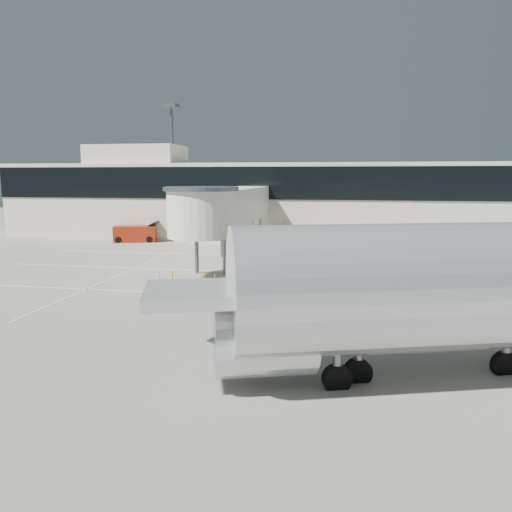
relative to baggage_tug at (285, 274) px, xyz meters
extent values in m
plane|color=#AEA99B|center=(-1.41, -6.20, -0.51)|extent=(140.00, 140.00, 0.00)
cube|color=silver|center=(-1.41, -4.20, -0.50)|extent=(40.00, 0.15, 0.02)
cube|color=silver|center=(-1.41, 2.80, -0.50)|extent=(40.00, 0.15, 0.02)
cube|color=silver|center=(-1.41, 9.80, -0.50)|extent=(40.00, 0.15, 0.02)
cube|color=silver|center=(4.59, 3.80, -0.50)|extent=(0.15, 30.00, 0.02)
cube|color=silver|center=(-11.41, 3.80, -0.50)|extent=(0.15, 30.00, 0.02)
cube|color=beige|center=(-1.41, 23.80, 3.49)|extent=(64.00, 12.00, 8.00)
cube|color=black|center=(-1.41, 17.75, 5.49)|extent=(64.00, 0.12, 3.20)
cube|color=beige|center=(-19.41, 21.80, 8.49)|extent=(10.00, 6.00, 2.00)
cylinder|color=slate|center=(-17.41, 27.80, 6.99)|extent=(0.36, 0.36, 15.00)
cube|color=slate|center=(-17.41, 27.80, 14.49)|extent=(1.60, 1.60, 0.40)
cube|color=white|center=(-5.41, 8.80, 3.79)|extent=(3.00, 18.00, 2.80)
cylinder|color=white|center=(-5.41, -0.20, 3.79)|extent=(4.40, 4.40, 3.00)
cylinder|color=slate|center=(-5.41, -0.20, 5.39)|extent=(4.80, 4.80, 0.25)
cylinder|color=slate|center=(-6.41, 1.80, 0.94)|extent=(0.28, 0.28, 2.90)
cylinder|color=slate|center=(-4.41, 1.80, 0.94)|extent=(0.28, 0.28, 2.90)
cylinder|color=slate|center=(-6.41, 8.80, 0.94)|extent=(0.28, 0.28, 2.90)
cylinder|color=slate|center=(-4.41, 8.80, 0.94)|extent=(0.28, 0.28, 2.90)
cylinder|color=slate|center=(-6.41, 15.80, 0.94)|extent=(0.28, 0.28, 2.90)
cylinder|color=slate|center=(-4.41, 15.80, 0.94)|extent=(0.28, 0.28, 2.90)
cube|color=slate|center=(-2.81, -1.20, -0.26)|extent=(1.40, 2.60, 0.50)
cube|color=slate|center=(-2.81, -0.60, 1.09)|extent=(1.20, 2.60, 2.06)
cube|color=slate|center=(-2.81, 0.80, 2.34)|extent=(1.40, 1.20, 0.12)
cube|color=maroon|center=(-0.06, 0.01, -0.03)|extent=(2.23, 1.33, 0.52)
cube|color=silver|center=(0.72, -0.12, 0.32)|extent=(0.76, 1.05, 0.31)
cube|color=black|center=(-0.66, 0.11, 0.50)|extent=(0.24, 0.88, 0.79)
cylinder|color=black|center=(-0.84, -0.44, -0.23)|extent=(0.59, 0.31, 0.56)
cylinder|color=black|center=(-0.66, 0.68, -0.23)|extent=(0.59, 0.31, 0.56)
cylinder|color=black|center=(0.54, -0.66, -0.23)|extent=(0.59, 0.31, 0.56)
cylinder|color=black|center=(0.72, 0.46, -0.23)|extent=(0.59, 0.31, 0.56)
cube|color=black|center=(4.81, 0.65, 0.09)|extent=(3.52, 2.19, 0.13)
cube|color=black|center=(4.81, 0.65, -0.10)|extent=(3.16, 1.89, 0.27)
cube|color=black|center=(2.82, 0.30, -0.07)|extent=(0.77, 0.22, 0.09)
cylinder|color=black|center=(3.81, -0.28, -0.32)|extent=(0.39, 0.22, 0.37)
cylinder|color=black|center=(3.55, 1.18, -0.32)|extent=(0.39, 0.22, 0.37)
cylinder|color=black|center=(6.07, 0.12, -0.32)|extent=(0.39, 0.22, 0.37)
cylinder|color=black|center=(5.82, 1.58, -0.32)|extent=(0.39, 0.22, 0.37)
cylinder|color=black|center=(3.39, -0.36, 0.59)|extent=(0.08, 0.08, 0.99)
cylinder|color=black|center=(3.13, 1.10, 0.59)|extent=(0.08, 0.08, 0.99)
cylinder|color=black|center=(6.49, 0.19, 0.59)|extent=(0.08, 0.08, 0.99)
cylinder|color=black|center=(6.24, 1.65, 0.59)|extent=(0.08, 0.08, 0.99)
cube|color=#494A4E|center=(4.75, 0.10, 0.31)|extent=(0.50, 0.47, 0.30)
cube|color=#494A4E|center=(3.96, -0.03, 0.39)|extent=(0.48, 0.40, 0.45)
cube|color=#494A4E|center=(4.67, 0.24, 0.37)|extent=(0.53, 0.49, 0.42)
cube|color=maroon|center=(4.86, 0.59, 0.38)|extent=(0.57, 0.51, 0.44)
cube|color=maroon|center=(5.25, 0.93, 0.36)|extent=(0.43, 0.35, 0.39)
cube|color=#8C644C|center=(5.55, 0.78, 0.39)|extent=(0.59, 0.43, 0.47)
cube|color=#494A4E|center=(3.99, 0.95, 0.30)|extent=(0.54, 0.37, 0.29)
cube|color=#14143F|center=(5.91, 0.52, 0.40)|extent=(0.60, 0.49, 0.47)
cube|color=maroon|center=(4.69, 0.64, 0.38)|extent=(0.56, 0.38, 0.44)
cube|color=#494A4E|center=(5.01, 0.96, 0.33)|extent=(0.48, 0.50, 0.35)
cube|color=black|center=(-2.29, -5.62, 0.04)|extent=(3.14, 1.77, 0.12)
cube|color=black|center=(-2.29, -5.62, -0.14)|extent=(2.82, 1.51, 0.25)
cube|color=black|center=(-4.15, -5.78, -0.11)|extent=(0.71, 0.14, 0.08)
cylinder|color=black|center=(-3.29, -6.38, -0.34)|extent=(0.35, 0.17, 0.34)
cylinder|color=black|center=(-3.40, -5.03, -0.34)|extent=(0.35, 0.17, 0.34)
cylinder|color=black|center=(-1.18, -6.20, -0.34)|extent=(0.35, 0.17, 0.34)
cylinder|color=black|center=(-1.30, -4.85, -0.34)|extent=(0.35, 0.17, 0.34)
cylinder|color=#FFB40D|center=(-3.68, -6.42, 0.50)|extent=(0.07, 0.07, 0.91)
cylinder|color=#FFB40D|center=(-3.79, -5.07, 0.50)|extent=(0.07, 0.07, 0.91)
cylinder|color=#FFB40D|center=(-0.79, -6.17, 0.50)|extent=(0.07, 0.07, 0.91)
cylinder|color=#FFB40D|center=(-0.91, -4.81, 0.50)|extent=(0.07, 0.07, 0.91)
cube|color=tan|center=(-1.65, -5.42, 0.32)|extent=(0.46, 0.42, 0.42)
cube|color=tan|center=(-2.28, -5.67, 0.34)|extent=(0.62, 0.47, 0.47)
cube|color=tan|center=(-2.29, -5.81, 0.29)|extent=(0.54, 0.43, 0.36)
cube|color=tan|center=(-3.17, -5.79, 0.30)|extent=(0.44, 0.47, 0.39)
cube|color=tan|center=(-1.37, -6.00, 0.35)|extent=(0.50, 0.54, 0.48)
cube|color=black|center=(-4.70, -5.41, 0.01)|extent=(3.10, 2.03, 0.11)
cube|color=black|center=(-4.70, -5.41, -0.16)|extent=(2.77, 1.75, 0.24)
cube|color=black|center=(-6.42, -5.02, -0.13)|extent=(0.67, 0.22, 0.08)
cylinder|color=black|center=(-5.82, -5.81, -0.35)|extent=(0.34, 0.20, 0.32)
cylinder|color=black|center=(-5.53, -4.56, -0.35)|extent=(0.34, 0.20, 0.32)
cylinder|color=black|center=(-3.88, -6.26, -0.35)|extent=(0.34, 0.20, 0.32)
cylinder|color=black|center=(-3.59, -5.01, -0.35)|extent=(0.34, 0.20, 0.32)
cylinder|color=#FFB40D|center=(-6.18, -5.73, 0.44)|extent=(0.07, 0.07, 0.85)
cylinder|color=#FFB40D|center=(-5.89, -4.48, 0.44)|extent=(0.07, 0.07, 0.85)
cylinder|color=#FFB40D|center=(-3.51, -6.34, 0.44)|extent=(0.07, 0.07, 0.85)
cylinder|color=#FFB40D|center=(-3.23, -5.09, 0.44)|extent=(0.07, 0.07, 0.85)
cube|color=tan|center=(-4.30, -5.64, 0.29)|extent=(0.49, 0.44, 0.45)
cube|color=tan|center=(-4.83, -4.98, 0.25)|extent=(0.66, 0.48, 0.36)
cube|color=tan|center=(-5.08, -5.33, 0.26)|extent=(0.45, 0.44, 0.37)
cube|color=tan|center=(-4.62, -5.50, 0.25)|extent=(0.56, 0.44, 0.36)
cube|color=tan|center=(-5.12, -5.43, 0.24)|extent=(0.69, 0.58, 0.33)
cube|color=tan|center=(-3.88, -5.33, 0.31)|extent=(0.55, 0.52, 0.48)
imported|color=#ADD916|center=(0.40, -6.49, 0.45)|extent=(0.75, 0.55, 1.91)
cube|color=silver|center=(7.84, 9.51, 0.47)|extent=(2.97, 4.79, 1.44)
cube|color=silver|center=(8.39, 11.43, 0.19)|extent=(1.79, 0.96, 0.84)
cube|color=black|center=(7.89, 9.69, 0.84)|extent=(2.53, 3.18, 0.58)
cylinder|color=black|center=(6.58, 8.33, -0.19)|extent=(0.39, 0.67, 0.63)
cylinder|color=black|center=(8.28, 7.84, -0.19)|extent=(0.39, 0.67, 0.63)
cylinder|color=black|center=(7.40, 11.19, -0.19)|extent=(0.39, 0.67, 0.63)
cylinder|color=black|center=(9.10, 10.70, -0.19)|extent=(0.39, 0.67, 0.63)
cube|color=maroon|center=(-17.60, 16.67, 0.32)|extent=(4.51, 2.79, 1.66)
cube|color=black|center=(-15.79, 17.16, 1.37)|extent=(1.42, 1.77, 0.59)
cylinder|color=black|center=(-18.90, 15.52, -0.18)|extent=(0.71, 0.44, 0.66)
cylinder|color=black|center=(-19.30, 17.02, -0.18)|extent=(0.71, 0.44, 0.66)
cylinder|color=black|center=(-15.91, 16.33, -0.18)|extent=(0.71, 0.44, 0.66)
cylinder|color=black|center=(-16.31, 17.82, -0.18)|extent=(0.71, 0.44, 0.66)
cylinder|color=silver|center=(8.32, -13.73, 2.63)|extent=(17.22, 9.16, 4.19)
cube|color=silver|center=(2.84, -15.51, 2.63)|extent=(10.86, 6.02, 0.37)
cylinder|color=silver|center=(1.35, -16.00, 1.11)|extent=(3.73, 3.26, 2.41)
cube|color=silver|center=(1.35, -16.00, 2.06)|extent=(0.88, 0.51, 1.15)
cylinder|color=slate|center=(4.33, -15.02, 0.07)|extent=(0.31, 0.31, 1.15)
cylinder|color=black|center=(4.33, -15.02, -0.19)|extent=(1.00, 0.61, 0.94)
cylinder|color=slate|center=(9.31, -13.41, 0.07)|extent=(0.31, 0.31, 1.15)
cylinder|color=black|center=(9.31, -13.41, -0.19)|extent=(1.00, 0.61, 0.94)
cylinder|color=slate|center=(3.67, -15.68, 0.33)|extent=(0.29, 0.29, 1.68)
cylinder|color=black|center=(3.67, -15.68, -0.19)|extent=(1.00, 0.61, 0.94)
camera|label=1|loc=(3.89, -30.99, 6.22)|focal=35.00mm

